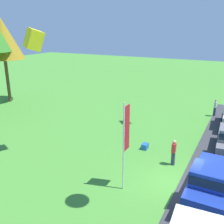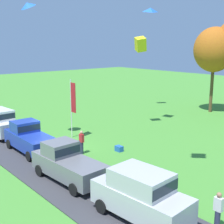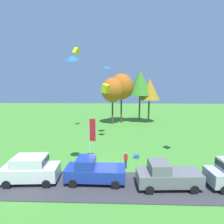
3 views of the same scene
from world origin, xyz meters
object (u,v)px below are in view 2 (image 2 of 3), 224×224
at_px(car_pickup_near_entrance, 29,137).
at_px(kite_diamond_high_right, 150,10).
at_px(kite_delta_high_left, 28,5).
at_px(flag_banner, 73,102).
at_px(car_pickup_by_flagpole, 67,162).
at_px(cooler_box, 119,149).
at_px(kite_box_mid_center, 140,44).
at_px(person_watching_sky, 82,142).
at_px(car_suv_mid_row, 141,193).
at_px(tree_center_back, 214,50).
at_px(person_beside_suv, 218,211).

relative_size(car_pickup_near_entrance, kite_diamond_high_right, 4.64).
bearing_deg(kite_delta_high_left, flag_banner, 70.70).
xyz_separation_m(car_pickup_by_flagpole, cooler_box, (-1.76, 5.60, -0.91)).
relative_size(car_pickup_near_entrance, kite_box_mid_center, 4.24).
relative_size(car_pickup_near_entrance, kite_delta_high_left, 4.37).
bearing_deg(kite_delta_high_left, kite_diamond_high_right, 78.23).
bearing_deg(person_watching_sky, car_pickup_near_entrance, -137.32).
distance_m(car_pickup_near_entrance, kite_diamond_high_right, 15.45).
distance_m(car_pickup_near_entrance, car_suv_mid_row, 11.62).
height_order(tree_center_back, flag_banner, tree_center_back).
distance_m(car_pickup_near_entrance, kite_delta_high_left, 9.67).
bearing_deg(kite_box_mid_center, cooler_box, -57.08).
relative_size(car_suv_mid_row, kite_delta_high_left, 4.10).
bearing_deg(kite_delta_high_left, person_beside_suv, 0.90).
xyz_separation_m(tree_center_back, kite_box_mid_center, (-0.67, -11.04, 0.63)).
relative_size(person_watching_sky, kite_delta_high_left, 1.49).
relative_size(car_pickup_near_entrance, flag_banner, 1.03).
relative_size(flag_banner, cooler_box, 8.76).
height_order(car_pickup_near_entrance, kite_delta_high_left, kite_delta_high_left).
bearing_deg(car_suv_mid_row, kite_diamond_high_right, 131.98).
bearing_deg(car_pickup_near_entrance, person_beside_suv, 6.41).
xyz_separation_m(flag_banner, cooler_box, (4.94, 0.70, -2.91)).
height_order(car_suv_mid_row, kite_delta_high_left, kite_delta_high_left).
bearing_deg(car_suv_mid_row, kite_box_mid_center, 134.84).
bearing_deg(car_suv_mid_row, kite_delta_high_left, 172.89).
bearing_deg(flag_banner, car_pickup_by_flagpole, -36.17).
relative_size(car_suv_mid_row, person_watching_sky, 2.76).
distance_m(car_suv_mid_row, kite_diamond_high_right, 19.18).
xyz_separation_m(person_beside_suv, tree_center_back, (-13.32, 20.52, 6.18)).
distance_m(car_suv_mid_row, kite_box_mid_center, 17.30).
xyz_separation_m(tree_center_back, kite_delta_high_left, (-2.75, -20.77, 3.45)).
bearing_deg(kite_diamond_high_right, tree_center_back, 87.09).
relative_size(person_beside_suv, cooler_box, 3.05).
bearing_deg(car_pickup_by_flagpole, cooler_box, 107.42).
distance_m(car_suv_mid_row, person_beside_suv, 3.30).
distance_m(car_pickup_by_flagpole, person_watching_sky, 4.45).
height_order(kite_box_mid_center, kite_delta_high_left, kite_delta_high_left).
bearing_deg(kite_diamond_high_right, cooler_box, -62.02).
height_order(person_beside_suv, kite_delta_high_left, kite_delta_high_left).
bearing_deg(person_watching_sky, person_beside_suv, -5.20).
xyz_separation_m(car_pickup_near_entrance, person_watching_sky, (2.86, 2.64, -0.23)).
distance_m(car_pickup_near_entrance, cooler_box, 6.61).
bearing_deg(car_pickup_near_entrance, tree_center_back, 87.55).
bearing_deg(person_beside_suv, car_suv_mid_row, -143.94).
bearing_deg(kite_diamond_high_right, car_pickup_near_entrance, -92.07).
xyz_separation_m(car_suv_mid_row, flag_banner, (-12.37, 4.66, 1.81)).
bearing_deg(tree_center_back, kite_diamond_high_right, -92.91).
distance_m(flag_banner, kite_delta_high_left, 8.05).
height_order(car_pickup_by_flagpole, person_watching_sky, car_pickup_by_flagpole).
bearing_deg(kite_diamond_high_right, kite_box_mid_center, -98.86).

